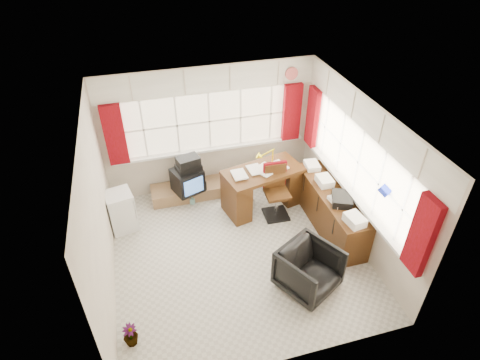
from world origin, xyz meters
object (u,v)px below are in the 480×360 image
(tv_bench, at_px, (188,191))
(crt_tv, at_px, (188,180))
(office_chair, at_px, (309,270))
(radiator, at_px, (243,192))
(credenza, at_px, (330,209))
(task_chair, at_px, (276,188))
(desk, at_px, (262,186))
(desk_lamp, at_px, (273,154))
(mini_fridge, at_px, (121,211))

(tv_bench, distance_m, crt_tv, 0.38)
(office_chair, distance_m, crt_tv, 2.91)
(crt_tv, bearing_deg, radiator, -19.59)
(office_chair, distance_m, credenza, 1.48)
(office_chair, bearing_deg, task_chair, 57.53)
(task_chair, height_order, radiator, task_chair)
(office_chair, relative_size, tv_bench, 0.58)
(task_chair, relative_size, radiator, 1.71)
(office_chair, relative_size, crt_tv, 1.26)
(desk, relative_size, task_chair, 1.48)
(desk_lamp, bearing_deg, tv_bench, 156.85)
(office_chair, xyz_separation_m, radiator, (-0.38, 2.21, -0.12))
(tv_bench, bearing_deg, desk, -26.79)
(desk, distance_m, office_chair, 2.04)
(task_chair, xyz_separation_m, radiator, (-0.49, 0.41, -0.31))
(desk_lamp, relative_size, crt_tv, 0.66)
(task_chair, height_order, tv_bench, task_chair)
(desk, bearing_deg, desk_lamp, 7.98)
(task_chair, xyz_separation_m, mini_fridge, (-2.74, 0.31, -0.18))
(task_chair, distance_m, credenza, 1.02)
(mini_fridge, bearing_deg, credenza, -14.87)
(tv_bench, distance_m, mini_fridge, 1.40)
(tv_bench, xyz_separation_m, mini_fridge, (-1.25, -0.58, 0.25))
(radiator, xyz_separation_m, credenza, (1.29, -1.03, 0.14))
(radiator, distance_m, tv_bench, 1.11)
(desk, distance_m, tv_bench, 1.51)
(desk_lamp, height_order, task_chair, desk_lamp)
(task_chair, relative_size, crt_tv, 1.63)
(desk, distance_m, task_chair, 0.30)
(task_chair, bearing_deg, crt_tv, 152.94)
(crt_tv, xyz_separation_m, mini_fridge, (-1.25, -0.45, -0.11))
(tv_bench, relative_size, crt_tv, 2.18)
(task_chair, bearing_deg, radiator, 140.57)
(task_chair, distance_m, radiator, 0.71)
(desk, height_order, mini_fridge, desk)
(desk, relative_size, credenza, 0.78)
(desk, xyz_separation_m, task_chair, (0.17, -0.23, 0.10))
(credenza, height_order, mini_fridge, credenza)
(desk, bearing_deg, office_chair, -88.27)
(task_chair, relative_size, office_chair, 1.30)
(office_chair, relative_size, credenza, 0.40)
(tv_bench, bearing_deg, desk_lamp, -23.15)
(desk_lamp, xyz_separation_m, radiator, (-0.50, 0.15, -0.87))
(crt_tv, bearing_deg, credenza, -31.28)
(task_chair, distance_m, mini_fridge, 2.76)
(radiator, height_order, crt_tv, crt_tv)
(tv_bench, bearing_deg, office_chair, -62.96)
(desk_lamp, distance_m, task_chair, 0.62)
(tv_bench, height_order, mini_fridge, mini_fridge)
(desk, bearing_deg, radiator, 151.50)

